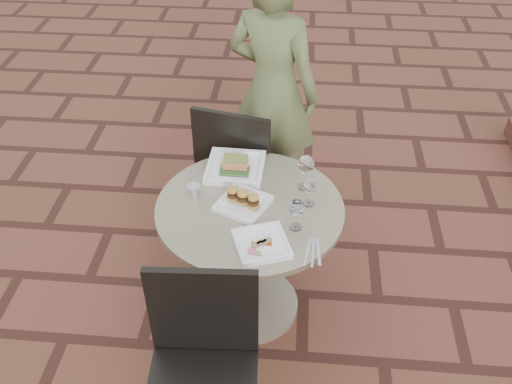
# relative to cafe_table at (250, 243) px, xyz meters

# --- Properties ---
(ground) EXTENTS (60.00, 60.00, 0.00)m
(ground) POSITION_rel_cafe_table_xyz_m (0.29, 0.11, -0.48)
(ground) COLOR #592C23
(ground) RESTS_ON ground
(cafe_table) EXTENTS (0.90, 0.90, 0.73)m
(cafe_table) POSITION_rel_cafe_table_xyz_m (0.00, 0.00, 0.00)
(cafe_table) COLOR gray
(cafe_table) RESTS_ON ground
(chair_far) EXTENTS (0.53, 0.53, 0.93)m
(chair_far) POSITION_rel_cafe_table_xyz_m (-0.13, 0.60, 0.07)
(chair_far) COLOR black
(chair_far) RESTS_ON ground
(chair_near) EXTENTS (0.46, 0.46, 0.93)m
(chair_near) POSITION_rel_cafe_table_xyz_m (-0.12, -0.72, 0.07)
(chair_near) COLOR black
(chair_near) RESTS_ON ground
(diner) EXTENTS (0.69, 0.59, 1.61)m
(diner) POSITION_rel_cafe_table_xyz_m (0.05, 0.98, 0.32)
(diner) COLOR #586336
(diner) RESTS_ON ground
(plate_salmon) EXTENTS (0.29, 0.29, 0.08)m
(plate_salmon) POSITION_rel_cafe_table_xyz_m (-0.10, 0.28, 0.27)
(plate_salmon) COLOR white
(plate_salmon) RESTS_ON cafe_table
(plate_sliders) EXTENTS (0.29, 0.29, 0.14)m
(plate_sliders) POSITION_rel_cafe_table_xyz_m (-0.03, 0.00, 0.28)
(plate_sliders) COLOR white
(plate_sliders) RESTS_ON cafe_table
(plate_tuna) EXTENTS (0.29, 0.29, 0.03)m
(plate_tuna) POSITION_rel_cafe_table_xyz_m (0.08, -0.26, 0.26)
(plate_tuna) COLOR white
(plate_tuna) RESTS_ON cafe_table
(wine_glass_right) EXTENTS (0.07, 0.07, 0.16)m
(wine_glass_right) POSITION_rel_cafe_table_xyz_m (0.22, -0.13, 0.36)
(wine_glass_right) COLOR white
(wine_glass_right) RESTS_ON cafe_table
(wine_glass_mid) EXTENTS (0.08, 0.08, 0.19)m
(wine_glass_mid) POSITION_rel_cafe_table_xyz_m (0.26, 0.17, 0.38)
(wine_glass_mid) COLOR white
(wine_glass_mid) RESTS_ON cafe_table
(wine_glass_far) EXTENTS (0.06, 0.06, 0.15)m
(wine_glass_far) POSITION_rel_cafe_table_xyz_m (0.28, 0.05, 0.35)
(wine_glass_far) COLOR white
(wine_glass_far) RESTS_ON cafe_table
(steel_ramekin) EXTENTS (0.09, 0.09, 0.05)m
(steel_ramekin) POSITION_rel_cafe_table_xyz_m (-0.28, 0.07, 0.27)
(steel_ramekin) COLOR silver
(steel_ramekin) RESTS_ON cafe_table
(cutlery_set) EXTENTS (0.09, 0.19, 0.00)m
(cutlery_set) POSITION_rel_cafe_table_xyz_m (0.30, -0.28, 0.25)
(cutlery_set) COLOR silver
(cutlery_set) RESTS_ON cafe_table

